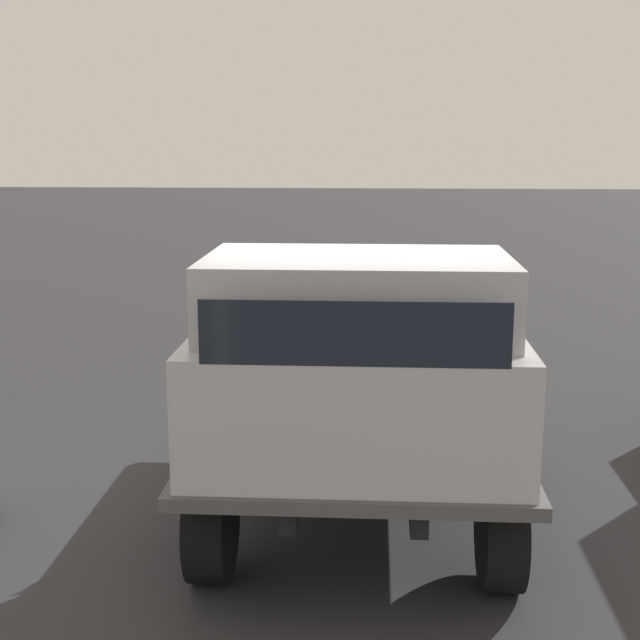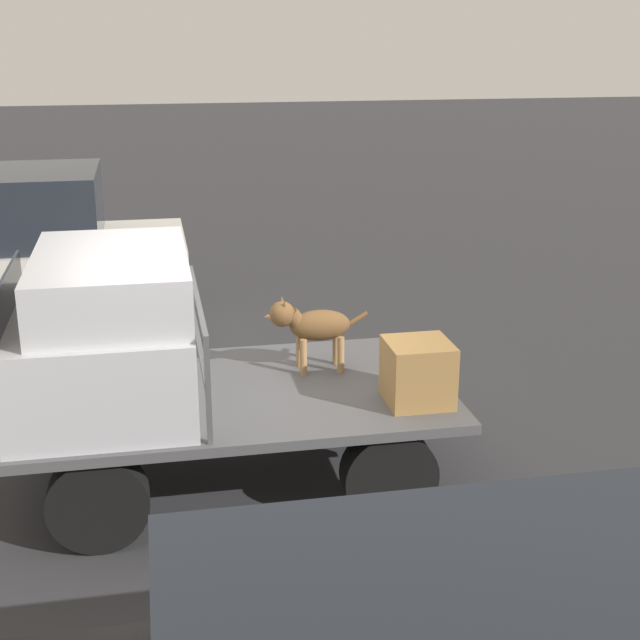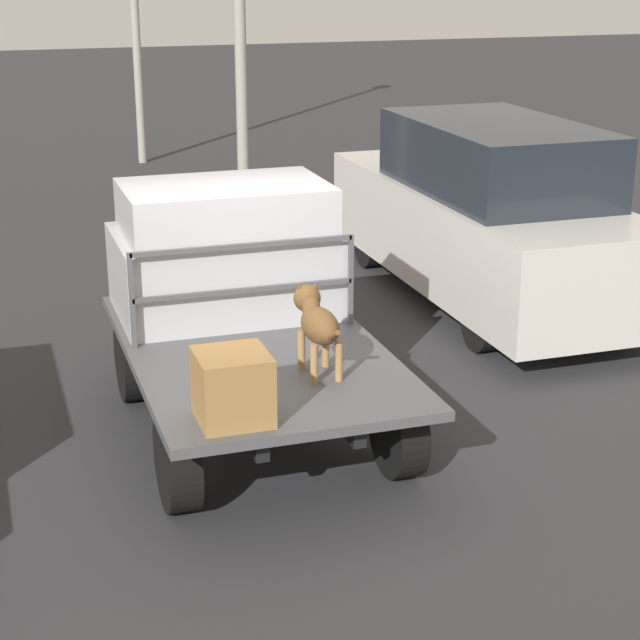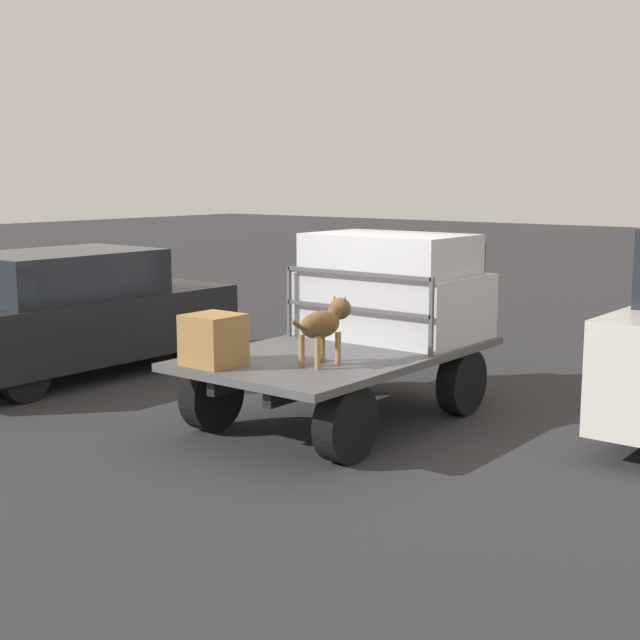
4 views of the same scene
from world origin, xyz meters
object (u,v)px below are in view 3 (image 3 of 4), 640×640
at_px(dog, 317,321).
at_px(cargo_crate, 233,387).
at_px(parked_pickup_far, 485,214).
at_px(flatbed_truck, 254,370).

relative_size(dog, cargo_crate, 1.82).
bearing_deg(parked_pickup_far, flatbed_truck, 118.93).
distance_m(cargo_crate, parked_pickup_far, 5.85).
xyz_separation_m(flatbed_truck, cargo_crate, (-1.41, 0.52, 0.47)).
xyz_separation_m(flatbed_truck, dog, (-0.70, -0.33, 0.64)).
relative_size(flatbed_truck, cargo_crate, 6.99).
height_order(flatbed_truck, parked_pickup_far, parked_pickup_far).
bearing_deg(dog, parked_pickup_far, -58.40).
relative_size(cargo_crate, parked_pickup_far, 0.09).
xyz_separation_m(flatbed_truck, parked_pickup_far, (2.81, -3.53, 0.45)).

